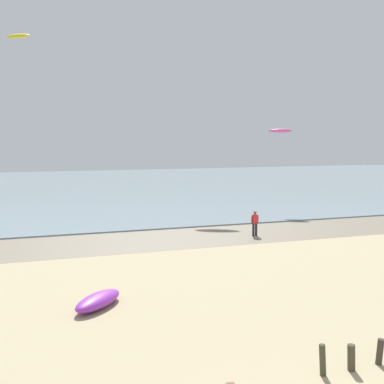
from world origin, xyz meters
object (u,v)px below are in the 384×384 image
Objects in this scene: grounded_kite at (98,301)px; kite_aloft_6 at (18,36)px; person_by_waterline at (255,223)px; kite_aloft_9 at (280,131)px.

grounded_kite is 40.08m from kite_aloft_6.
person_by_waterline is at bearing -26.01° from kite_aloft_6.
kite_aloft_6 reaches higher than person_by_waterline.
kite_aloft_9 is (21.85, -14.94, -9.65)m from kite_aloft_6.
kite_aloft_9 reaches higher than grounded_kite.
person_by_waterline is 0.82× the size of kite_aloft_9.
kite_aloft_6 reaches higher than kite_aloft_9.
kite_aloft_9 reaches higher than person_by_waterline.
grounded_kite is 1.03× the size of kite_aloft_6.
grounded_kite is 30.25m from kite_aloft_9.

